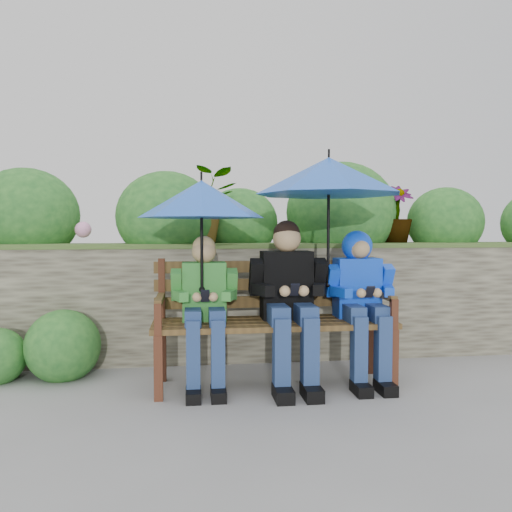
{
  "coord_description": "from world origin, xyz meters",
  "views": [
    {
      "loc": [
        -0.48,
        -3.65,
        1.15
      ],
      "look_at": [
        0.0,
        0.1,
        0.95
      ],
      "focal_mm": 35.0,
      "sensor_mm": 36.0,
      "label": 1
    }
  ],
  "objects": [
    {
      "name": "ground",
      "position": [
        0.0,
        0.0,
        0.0
      ],
      "size": [
        60.0,
        60.0,
        0.0
      ],
      "primitive_type": "plane",
      "color": "gray",
      "rests_on": "ground"
    },
    {
      "name": "garden_backdrop",
      "position": [
        -0.02,
        1.6,
        0.6
      ],
      "size": [
        8.0,
        2.89,
        1.84
      ],
      "color": "#4A4638",
      "rests_on": "ground"
    },
    {
      "name": "park_bench",
      "position": [
        0.11,
        0.01,
        0.53
      ],
      "size": [
        1.77,
        0.52,
        0.93
      ],
      "color": "#4A2617",
      "rests_on": "ground"
    },
    {
      "name": "boy_left",
      "position": [
        -0.39,
        -0.07,
        0.63
      ],
      "size": [
        0.48,
        0.55,
        1.11
      ],
      "color": "#29892A",
      "rests_on": "ground"
    },
    {
      "name": "boy_middle",
      "position": [
        0.22,
        -0.08,
        0.67
      ],
      "size": [
        0.56,
        0.65,
        1.22
      ],
      "color": "black",
      "rests_on": "ground"
    },
    {
      "name": "boy_right",
      "position": [
        0.77,
        -0.06,
        0.68
      ],
      "size": [
        0.5,
        0.61,
        1.14
      ],
      "color": "blue",
      "rests_on": "ground"
    },
    {
      "name": "umbrella_left",
      "position": [
        -0.41,
        -0.07,
        1.37
      ],
      "size": [
        0.9,
        0.9,
        0.86
      ],
      "color": "blue",
      "rests_on": "ground"
    },
    {
      "name": "umbrella_right",
      "position": [
        0.53,
        -0.03,
        1.55
      ],
      "size": [
        1.09,
        1.09,
        1.02
      ],
      "color": "blue",
      "rests_on": "ground"
    }
  ]
}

